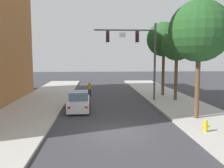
{
  "coord_description": "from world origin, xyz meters",
  "views": [
    {
      "loc": [
        -1.21,
        -13.87,
        4.39
      ],
      "look_at": [
        0.27,
        7.73,
        2.0
      ],
      "focal_mm": 39.23,
      "sensor_mm": 36.0,
      "label": 1
    }
  ],
  "objects_px": {
    "fire_hydrant": "(205,126)",
    "street_tree_nearest": "(199,31)",
    "traffic_signal_mast": "(138,47)",
    "pedestrian_crossing_road": "(90,89)",
    "street_tree_third": "(164,40)",
    "street_tree_second": "(177,45)",
    "car_lead_white": "(79,102)"
  },
  "relations": [
    {
      "from": "fire_hydrant",
      "to": "street_tree_third",
      "type": "bearing_deg",
      "value": 84.47
    },
    {
      "from": "traffic_signal_mast",
      "to": "street_tree_third",
      "type": "height_order",
      "value": "street_tree_third"
    },
    {
      "from": "street_tree_nearest",
      "to": "fire_hydrant",
      "type": "bearing_deg",
      "value": -104.15
    },
    {
      "from": "fire_hydrant",
      "to": "street_tree_nearest",
      "type": "xyz_separation_m",
      "value": [
        0.8,
        3.17,
        5.61
      ]
    },
    {
      "from": "car_lead_white",
      "to": "street_tree_third",
      "type": "xyz_separation_m",
      "value": [
        8.92,
        6.79,
        5.57
      ]
    },
    {
      "from": "street_tree_nearest",
      "to": "street_tree_second",
      "type": "relative_size",
      "value": 1.16
    },
    {
      "from": "street_tree_nearest",
      "to": "street_tree_second",
      "type": "xyz_separation_m",
      "value": [
        0.93,
        7.29,
        -0.58
      ]
    },
    {
      "from": "traffic_signal_mast",
      "to": "pedestrian_crossing_road",
      "type": "distance_m",
      "value": 7.33
    },
    {
      "from": "traffic_signal_mast",
      "to": "car_lead_white",
      "type": "relative_size",
      "value": 1.76
    },
    {
      "from": "car_lead_white",
      "to": "street_tree_third",
      "type": "distance_m",
      "value": 12.51
    },
    {
      "from": "street_tree_second",
      "to": "traffic_signal_mast",
      "type": "bearing_deg",
      "value": -179.24
    },
    {
      "from": "street_tree_third",
      "to": "fire_hydrant",
      "type": "bearing_deg",
      "value": -95.53
    },
    {
      "from": "pedestrian_crossing_road",
      "to": "street_tree_third",
      "type": "bearing_deg",
      "value": -1.58
    },
    {
      "from": "traffic_signal_mast",
      "to": "pedestrian_crossing_road",
      "type": "height_order",
      "value": "traffic_signal_mast"
    },
    {
      "from": "pedestrian_crossing_road",
      "to": "street_tree_third",
      "type": "height_order",
      "value": "street_tree_third"
    },
    {
      "from": "street_tree_nearest",
      "to": "street_tree_second",
      "type": "height_order",
      "value": "street_tree_nearest"
    },
    {
      "from": "pedestrian_crossing_road",
      "to": "street_tree_second",
      "type": "bearing_deg",
      "value": -21.28
    },
    {
      "from": "fire_hydrant",
      "to": "street_tree_nearest",
      "type": "height_order",
      "value": "street_tree_nearest"
    },
    {
      "from": "fire_hydrant",
      "to": "street_tree_second",
      "type": "relative_size",
      "value": 0.1
    },
    {
      "from": "traffic_signal_mast",
      "to": "pedestrian_crossing_road",
      "type": "xyz_separation_m",
      "value": [
        -4.78,
        3.4,
        -4.4
      ]
    },
    {
      "from": "street_tree_third",
      "to": "traffic_signal_mast",
      "type": "bearing_deg",
      "value": -137.08
    },
    {
      "from": "traffic_signal_mast",
      "to": "street_tree_nearest",
      "type": "bearing_deg",
      "value": -68.17
    },
    {
      "from": "traffic_signal_mast",
      "to": "street_tree_third",
      "type": "xyz_separation_m",
      "value": [
        3.42,
        3.18,
        0.98
      ]
    },
    {
      "from": "traffic_signal_mast",
      "to": "fire_hydrant",
      "type": "height_order",
      "value": "traffic_signal_mast"
    },
    {
      "from": "traffic_signal_mast",
      "to": "street_tree_nearest",
      "type": "distance_m",
      "value": 7.84
    },
    {
      "from": "traffic_signal_mast",
      "to": "street_tree_second",
      "type": "height_order",
      "value": "traffic_signal_mast"
    },
    {
      "from": "car_lead_white",
      "to": "street_tree_second",
      "type": "distance_m",
      "value": 11.12
    },
    {
      "from": "traffic_signal_mast",
      "to": "street_tree_nearest",
      "type": "relative_size",
      "value": 0.93
    },
    {
      "from": "pedestrian_crossing_road",
      "to": "fire_hydrant",
      "type": "bearing_deg",
      "value": -63.55
    },
    {
      "from": "street_tree_second",
      "to": "street_tree_third",
      "type": "height_order",
      "value": "street_tree_third"
    },
    {
      "from": "traffic_signal_mast",
      "to": "street_tree_nearest",
      "type": "height_order",
      "value": "street_tree_nearest"
    },
    {
      "from": "fire_hydrant",
      "to": "street_tree_second",
      "type": "distance_m",
      "value": 11.74
    }
  ]
}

